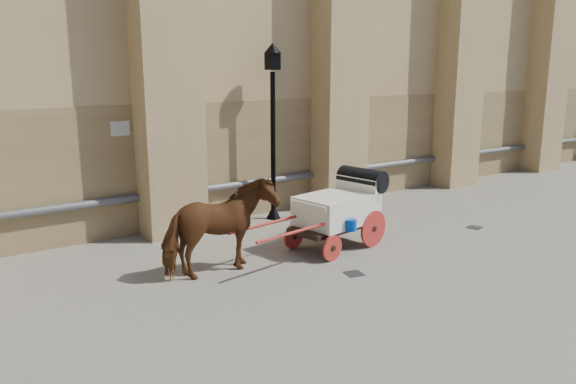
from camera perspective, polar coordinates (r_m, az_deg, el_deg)
ground at (r=10.98m, az=0.96°, el=-7.80°), size 90.00×90.00×0.00m
horse at (r=10.50m, az=-6.95°, el=-3.67°), size 2.17×1.05×1.81m
carriage at (r=12.18m, az=5.38°, el=-1.47°), size 3.84×1.59×1.63m
street_lamp at (r=14.13m, az=-1.54°, el=6.60°), size 0.41×0.41×4.41m
drain_grate_near at (r=10.78m, az=6.71°, el=-8.24°), size 0.38×0.38×0.01m
drain_grate_far at (r=14.45m, az=18.41°, el=-3.43°), size 0.39×0.39×0.01m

